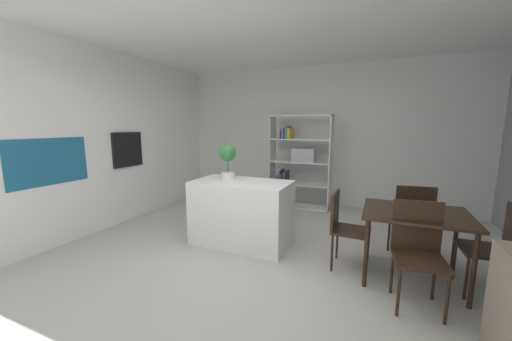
# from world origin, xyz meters

# --- Properties ---
(ground_plane) EXTENTS (9.04, 9.04, 0.00)m
(ground_plane) POSITION_xyz_m (0.00, 0.00, 0.00)
(ground_plane) COLOR beige
(ceiling_slab) EXTENTS (6.58, 6.24, 0.06)m
(ceiling_slab) POSITION_xyz_m (0.00, 0.00, 2.87)
(ceiling_slab) COLOR white
(ceiling_slab) RESTS_ON ground_plane
(back_partition) EXTENTS (6.58, 0.06, 2.84)m
(back_partition) POSITION_xyz_m (0.00, 3.09, 1.42)
(back_partition) COLOR silver
(back_partition) RESTS_ON ground_plane
(tall_cabinet_run_left) EXTENTS (0.64, 5.63, 2.84)m
(tall_cabinet_run_left) POSITION_xyz_m (-2.91, 0.00, 1.42)
(tall_cabinet_run_left) COLOR white
(tall_cabinet_run_left) RESTS_ON ground_plane
(cabinet_niche_splashback) EXTENTS (0.01, 1.02, 0.62)m
(cabinet_niche_splashback) POSITION_xyz_m (-2.59, -0.57, 1.18)
(cabinet_niche_splashback) COLOR #1E6084
(cabinet_niche_splashback) RESTS_ON ground_plane
(built_in_oven) EXTENTS (0.06, 0.59, 0.58)m
(built_in_oven) POSITION_xyz_m (-2.57, 0.69, 1.24)
(built_in_oven) COLOR black
(built_in_oven) RESTS_ON ground_plane
(kitchen_island) EXTENTS (1.33, 0.73, 0.89)m
(kitchen_island) POSITION_xyz_m (-0.33, 0.55, 0.44)
(kitchen_island) COLOR white
(kitchen_island) RESTS_ON ground_plane
(potted_plant_on_island) EXTENTS (0.24, 0.24, 0.49)m
(potted_plant_on_island) POSITION_xyz_m (-0.59, 0.64, 1.19)
(potted_plant_on_island) COLOR white
(potted_plant_on_island) RESTS_ON kitchen_island
(open_bookshelf) EXTENTS (1.22, 0.38, 1.84)m
(open_bookshelf) POSITION_xyz_m (-0.09, 2.66, 0.98)
(open_bookshelf) COLOR white
(open_bookshelf) RESTS_ON ground_plane
(dining_table) EXTENTS (1.02, 0.82, 0.75)m
(dining_table) POSITION_xyz_m (1.77, 0.42, 0.67)
(dining_table) COLOR black
(dining_table) RESTS_ON ground_plane
(dining_chair_far) EXTENTS (0.48, 0.47, 0.96)m
(dining_chair_far) POSITION_xyz_m (1.78, 0.86, 0.57)
(dining_chair_far) COLOR black
(dining_chair_far) RESTS_ON ground_plane
(dining_chair_island_side) EXTENTS (0.42, 0.42, 0.89)m
(dining_chair_island_side) POSITION_xyz_m (1.05, 0.43, 0.53)
(dining_chair_island_side) COLOR black
(dining_chair_island_side) RESTS_ON ground_plane
(dining_chair_near) EXTENTS (0.47, 0.47, 0.95)m
(dining_chair_near) POSITION_xyz_m (1.76, -0.01, 0.56)
(dining_chair_near) COLOR black
(dining_chair_near) RESTS_ON ground_plane
(dining_chair_window_side) EXTENTS (0.47, 0.47, 0.90)m
(dining_chair_window_side) POSITION_xyz_m (2.50, 0.43, 0.53)
(dining_chair_window_side) COLOR black
(dining_chair_window_side) RESTS_ON ground_plane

